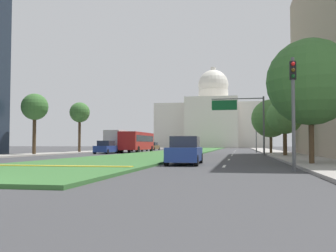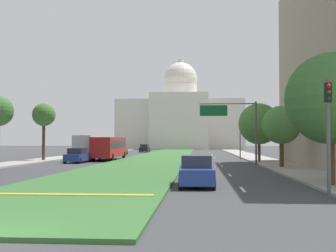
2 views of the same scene
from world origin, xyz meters
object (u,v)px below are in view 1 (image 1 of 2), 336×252
Objects in this scene: sedan_midblock at (106,148)px; sedan_far_horizon at (153,147)px; traffic_light_near_right at (293,99)px; sedan_very_far at (177,146)px; city_bus at (137,141)px; street_tree_left_far at (80,113)px; street_tree_right_near at (310,82)px; overhead_guide_sign at (243,113)px; capitol_building at (213,121)px; traffic_light_far_right at (256,130)px; box_truck_delivery at (118,141)px; sedan_lead_stopped at (185,151)px; street_tree_right_far at (271,118)px; street_tree_left_mid at (35,108)px; sedan_distant at (140,146)px; street_tree_right_mid at (285,117)px.

sedan_midblock reaches higher than sedan_far_horizon.
sedan_very_far is (-17.49, 75.45, -2.49)m from traffic_light_near_right.
city_bus is at bearing 73.41° from sedan_midblock.
street_tree_right_near is at bearing -47.25° from street_tree_left_far.
capitol_building is at bearing 95.86° from overhead_guide_sign.
capitol_building is 43.52m from sedan_very_far.
overhead_guide_sign reaches higher than traffic_light_far_right.
box_truck_delivery is at bearing -167.58° from traffic_light_far_right.
street_tree_right_near is at bearing -49.60° from sedan_midblock.
traffic_light_far_right is at bearing 80.78° from sedan_lead_stopped.
sedan_lead_stopped is at bearing 137.86° from traffic_light_near_right.
traffic_light_far_right is at bearing 100.48° from street_tree_right_far.
street_tree_right_far reaches higher than sedan_lead_stopped.
sedan_lead_stopped is 1.03× the size of sedan_very_far.
sedan_midblock is 7.62m from city_bus.
overhead_guide_sign reaches higher than sedan_midblock.
box_truck_delivery is (4.84, 14.80, -3.62)m from street_tree_left_mid.
overhead_guide_sign is 18.37m from sedan_midblock.
capitol_building is 8.27× the size of sedan_midblock.
box_truck_delivery is at bearing 94.47° from sedan_midblock.
sedan_distant reaches higher than sedan_lead_stopped.
capitol_building is 5.69× the size of street_tree_left_mid.
street_tree_right_near is at bearing -83.38° from capitol_building.
traffic_light_far_right is 35.37m from street_tree_right_near.
street_tree_right_near is at bearing -74.83° from sedan_very_far.
sedan_lead_stopped is (-7.16, -27.20, -3.70)m from street_tree_right_far.
sedan_distant is 0.94× the size of sedan_far_horizon.
overhead_guide_sign is 20.85m from sedan_lead_stopped.
street_tree_right_mid reaches higher than sedan_far_horizon.
street_tree_right_far is at bearing -13.68° from city_bus.
street_tree_right_mid reaches higher than sedan_distant.
street_tree_left_far is at bearing 177.32° from street_tree_right_far.
capitol_building is 113.58m from street_tree_right_near.
sedan_far_horizon is (-21.25, 26.22, -3.73)m from street_tree_right_far.
sedan_midblock is 45.82m from sedan_very_far.
city_bus is (-5.78, -80.79, -7.55)m from capitol_building.
sedan_lead_stopped is at bearing -70.01° from city_bus.
sedan_very_far is (-19.43, 54.35, -3.13)m from street_tree_right_mid.
street_tree_left_far is at bearing 154.99° from street_tree_right_mid.
sedan_midblock is 0.74× the size of box_truck_delivery.
sedan_midblock is (-21.35, 8.58, -3.16)m from street_tree_right_mid.
capitol_building is at bearing 96.62° from street_tree_right_near.
traffic_light_far_right is 0.80× the size of overhead_guide_sign.
street_tree_left_far reaches higher than street_tree_right_far.
street_tree_right_mid is at bearing -84.21° from traffic_light_far_right.
traffic_light_near_right is 0.72× the size of street_tree_left_far.
sedan_distant is 0.39× the size of city_bus.
sedan_distant is (-20.84, 14.14, -3.65)m from street_tree_right_far.
sedan_midblock is (-13.71, 24.51, -0.01)m from sedan_lead_stopped.
sedan_lead_stopped is 1.08× the size of sedan_distant.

